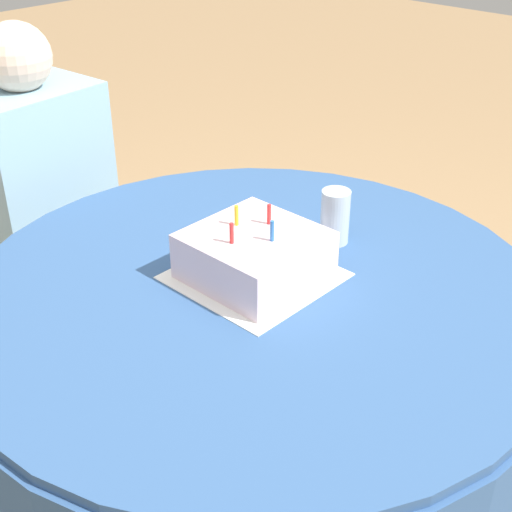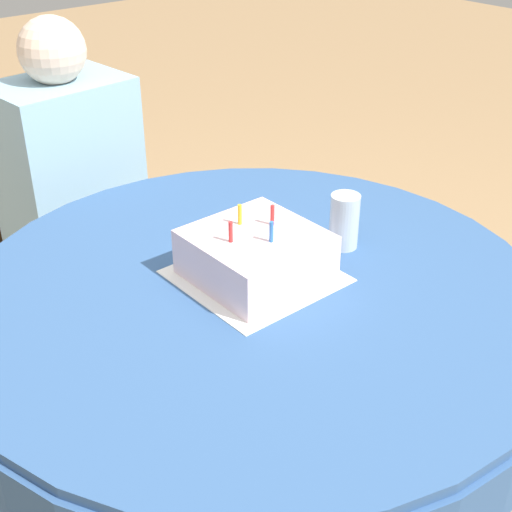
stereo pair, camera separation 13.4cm
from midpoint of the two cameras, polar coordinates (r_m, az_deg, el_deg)
The scene contains 6 objects.
dining_table at distance 1.41m, azimuth 2.57°, elevation -5.24°, with size 1.14×1.14×0.71m.
chair at distance 2.16m, azimuth -13.32°, elevation 2.17°, with size 0.44×0.44×0.86m.
person at distance 2.01m, azimuth -12.46°, elevation 5.84°, with size 0.36×0.36×1.08m.
napkin at distance 1.39m, azimuth 2.75°, elevation -1.68°, with size 0.28×0.28×0.00m.
birthday_cake at distance 1.36m, azimuth 2.79°, elevation 0.01°, with size 0.23×0.23×0.13m.
drinking_glass at distance 1.48m, azimuth 9.67°, elevation 2.70°, with size 0.06×0.06×0.12m.
Camera 2 is at (-0.74, -0.88, 1.45)m, focal length 50.00 mm.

